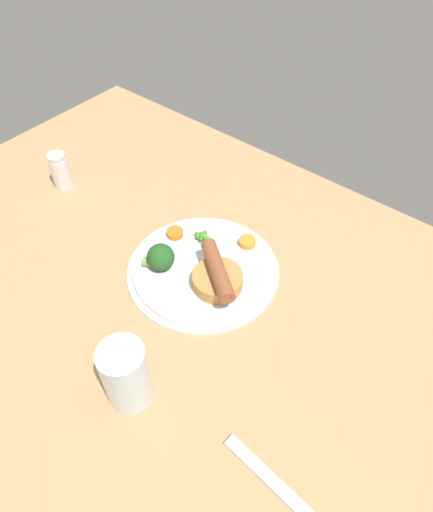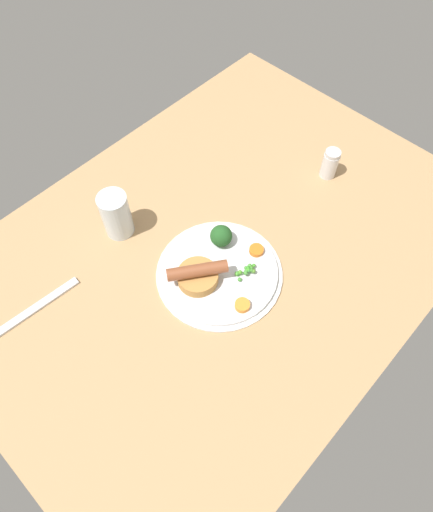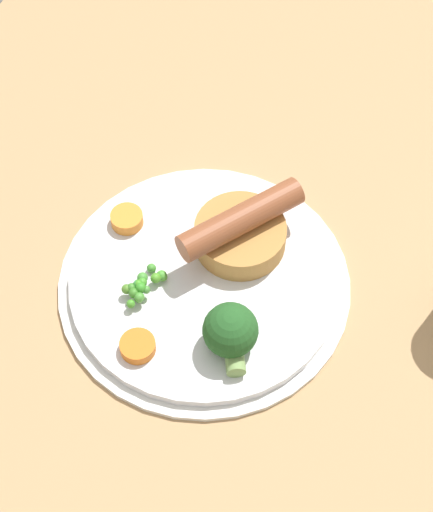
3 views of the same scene
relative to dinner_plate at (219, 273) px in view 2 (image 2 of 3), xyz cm
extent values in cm
cube|color=tan|center=(-5.27, -4.47, -2.07)|extent=(110.00, 80.00, 3.00)
cylinder|color=silver|center=(0.00, 0.00, -0.32)|extent=(25.84, 25.84, 0.50)
cylinder|color=silver|center=(0.00, 0.00, 0.13)|extent=(23.77, 23.77, 1.40)
cylinder|color=#BC8442|center=(4.50, -1.63, 2.03)|extent=(8.19, 8.19, 2.40)
cylinder|color=#33190C|center=(4.50, -1.63, 3.09)|extent=(6.55, 6.55, 0.30)
cylinder|color=brown|center=(4.50, -1.63, 4.50)|extent=(11.08, 8.99, 2.53)
sphere|color=#4E842B|center=(-4.17, 5.45, 1.85)|extent=(0.88, 0.88, 0.88)
sphere|color=green|center=(-3.19, 4.40, 2.11)|extent=(0.81, 0.81, 0.81)
sphere|color=green|center=(-3.49, 4.70, 2.14)|extent=(0.77, 0.77, 0.77)
sphere|color=#4D982A|center=(-2.17, 3.63, 1.71)|extent=(0.91, 0.91, 0.91)
sphere|color=#449529|center=(-4.93, 4.56, 1.69)|extent=(0.76, 0.76, 0.76)
sphere|color=#469537|center=(-2.70, 4.61, 2.01)|extent=(0.95, 0.95, 0.95)
sphere|color=#478C38|center=(-3.64, 3.83, 1.92)|extent=(0.71, 0.71, 0.71)
sphere|color=green|center=(-1.61, 3.32, 1.51)|extent=(0.95, 0.95, 0.95)
sphere|color=#489435|center=(-4.54, 4.08, 1.87)|extent=(0.92, 0.92, 0.92)
sphere|color=#379327|center=(-3.77, 4.29, 2.15)|extent=(0.94, 0.94, 0.94)
sphere|color=#3D8229|center=(-4.36, 4.67, 1.96)|extent=(0.91, 0.91, 0.91)
sphere|color=#4D9A2B|center=(-1.64, 3.19, 1.42)|extent=(0.80, 0.80, 0.80)
sphere|color=#449A26|center=(-3.49, 4.64, 2.16)|extent=(0.77, 0.77, 0.77)
sphere|color=#3F822C|center=(-3.95, 5.08, 1.97)|extent=(0.81, 0.81, 0.81)
sphere|color=#428E33|center=(-1.10, 4.53, 1.25)|extent=(0.84, 0.84, 0.84)
sphere|color=#235623|center=(-5.13, -4.64, 3.14)|extent=(4.62, 4.62, 4.62)
cylinder|color=#7A9E56|center=(-7.18, -5.66, 1.64)|extent=(2.34, 2.25, 1.62)
cylinder|color=orange|center=(2.82, 8.71, 1.43)|extent=(3.23, 3.23, 1.19)
cylinder|color=orange|center=(-8.58, 2.43, 1.35)|extent=(3.83, 3.83, 1.04)
cube|color=silver|center=(29.94, -20.62, -0.27)|extent=(18.07, 3.19, 0.60)
cylinder|color=silver|center=(6.70, -23.23, 4.80)|extent=(6.15, 6.15, 10.73)
cylinder|color=silver|center=(-37.19, -0.14, 2.63)|extent=(3.70, 3.70, 6.39)
cylinder|color=silver|center=(-37.19, -0.14, 6.32)|extent=(3.52, 3.52, 1.00)
camera|label=1|loc=(33.73, -37.94, 58.69)|focal=32.00mm
camera|label=2|loc=(34.03, 31.48, 80.48)|focal=32.00mm
camera|label=3|loc=(-36.54, -15.66, 64.21)|focal=60.00mm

